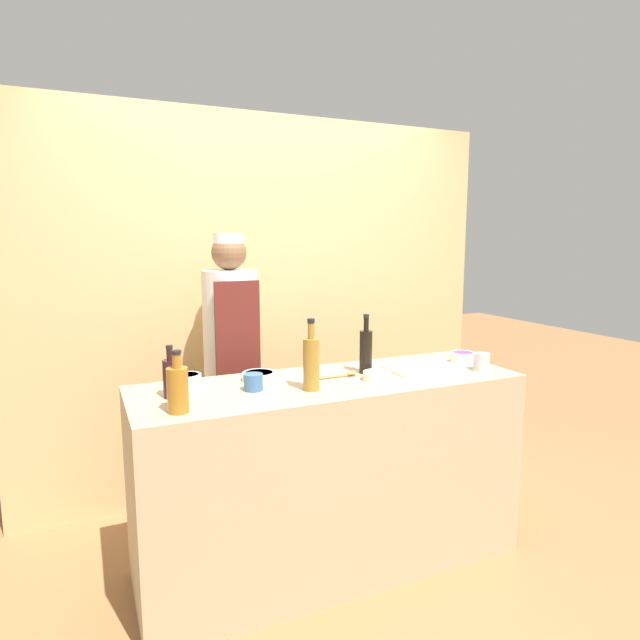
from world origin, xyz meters
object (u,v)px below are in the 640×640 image
sauce_bowl_brown (188,379)px  chef_center (232,367)px  cutting_board (425,369)px  sauce_bowl_purple (463,357)px  sauce_bowl_green (377,375)px  bottle_soy (366,350)px  sauce_bowl_orange (259,376)px  bottle_wine (171,377)px  cup_steel (481,362)px  bottle_vinegar (311,362)px  cup_blue (253,382)px  bottle_amber (178,388)px  wooden_spoon (341,375)px

sauce_bowl_brown → chef_center: size_ratio=0.08×
sauce_bowl_brown → cutting_board: (1.18, -0.22, -0.02)m
sauce_bowl_purple → sauce_bowl_green: 0.63m
sauce_bowl_brown → bottle_soy: bearing=-8.3°
sauce_bowl_brown → sauce_bowl_orange: size_ratio=0.78×
bottle_soy → chef_center: bearing=133.5°
bottle_wine → sauce_bowl_green: bearing=-7.0°
bottle_soy → bottle_wine: bearing=-178.3°
bottle_wine → cup_steel: bearing=-6.3°
bottle_soy → bottle_vinegar: bearing=-155.5°
sauce_bowl_green → cutting_board: (0.32, 0.06, -0.01)m
bottle_wine → bottle_soy: bearing=1.7°
sauce_bowl_brown → bottle_soy: (0.88, -0.13, 0.09)m
sauce_bowl_green → cup_steel: 0.60m
cutting_board → cup_blue: 0.92m
bottle_wine → cup_blue: 0.36m
bottle_vinegar → bottle_soy: bearing=24.5°
sauce_bowl_purple → cutting_board: bearing=-167.8°
bottle_amber → cup_steel: (1.56, 0.04, -0.05)m
bottle_vinegar → bottle_amber: bottle_vinegar is taller
sauce_bowl_orange → sauce_bowl_purple: bearing=-5.6°
sauce_bowl_brown → sauce_bowl_orange: sauce_bowl_brown is taller
bottle_amber → wooden_spoon: bearing=14.9°
cup_steel → sauce_bowl_purple: bearing=82.2°
bottle_vinegar → chef_center: (-0.17, 0.75, -0.17)m
sauce_bowl_orange → bottle_wine: bearing=-164.9°
bottle_vinegar → cup_blue: bottle_vinegar is taller
chef_center → sauce_bowl_green: bearing=-53.9°
cutting_board → bottle_amber: bottle_amber is taller
bottle_vinegar → bottle_amber: bearing=-173.1°
sauce_bowl_green → chef_center: 0.90m
sauce_bowl_purple → cup_blue: cup_blue is taller
bottle_soy → bottle_amber: 1.02m
cutting_board → bottle_vinegar: 0.70m
bottle_vinegar → chef_center: bearing=102.7°
sauce_bowl_purple → sauce_bowl_green: size_ratio=0.97×
sauce_bowl_orange → sauce_bowl_brown: bearing=173.3°
sauce_bowl_brown → bottle_amber: bearing=-105.8°
sauce_bowl_brown → bottle_wine: (-0.10, -0.16, 0.06)m
sauce_bowl_purple → bottle_wine: bearing=-179.8°
cup_blue → chef_center: size_ratio=0.05×
wooden_spoon → cup_blue: bearing=-174.6°
bottle_amber → chef_center: size_ratio=0.15×
sauce_bowl_brown → chef_center: chef_center is taller
wooden_spoon → sauce_bowl_orange: bearing=163.6°
sauce_bowl_purple → bottle_soy: size_ratio=0.44×
sauce_bowl_orange → sauce_bowl_green: bearing=-24.3°
sauce_bowl_purple → bottle_soy: bottle_soy is taller
sauce_bowl_orange → cup_blue: size_ratio=1.88×
sauce_bowl_purple → cup_steel: (-0.02, -0.18, 0.01)m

